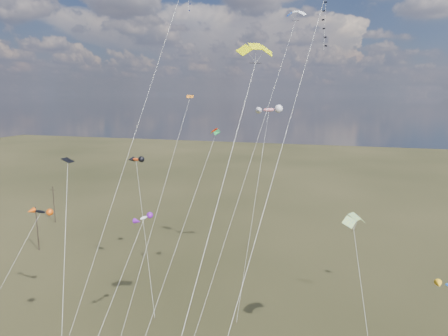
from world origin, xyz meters
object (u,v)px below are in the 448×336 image
(utility_pole_near, at_px, (37,228))
(utility_pole_far, at_px, (54,204))
(parafoil_yellow, at_px, (255,48))
(diamond_black_high, at_px, (317,45))
(novelty_black_orange, at_px, (40,212))

(utility_pole_near, relative_size, utility_pole_far, 1.00)
(parafoil_yellow, bearing_deg, utility_pole_near, 152.39)
(diamond_black_high, bearing_deg, parafoil_yellow, -122.99)
(utility_pole_near, height_order, parafoil_yellow, parafoil_yellow)
(novelty_black_orange, bearing_deg, parafoil_yellow, -14.32)
(utility_pole_near, xyz_separation_m, parafoil_yellow, (43.86, -22.94, 26.81))
(diamond_black_high, distance_m, parafoil_yellow, 7.96)
(utility_pole_far, xyz_separation_m, diamond_black_high, (56.17, -30.29, 27.64))
(diamond_black_high, relative_size, novelty_black_orange, 2.77)
(parafoil_yellow, bearing_deg, utility_pole_far, 144.54)
(novelty_black_orange, bearing_deg, utility_pole_far, 127.91)
(utility_pole_near, xyz_separation_m, utility_pole_far, (-8.00, 14.00, 0.00))
(parafoil_yellow, distance_m, novelty_black_orange, 34.81)
(utility_pole_far, height_order, novelty_black_orange, novelty_black_orange)
(novelty_black_orange, bearing_deg, diamond_black_high, -1.24)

